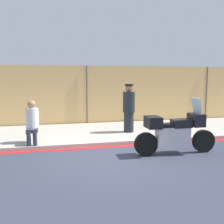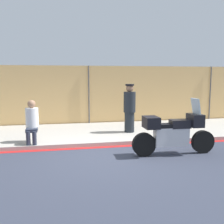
% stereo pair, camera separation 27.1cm
% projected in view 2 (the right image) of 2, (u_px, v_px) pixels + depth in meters
% --- Properties ---
extents(ground_plane, '(120.00, 120.00, 0.00)m').
position_uv_depth(ground_plane, '(108.00, 157.00, 6.78)').
color(ground_plane, '#333847').
extents(sidewalk, '(41.53, 3.42, 0.12)m').
position_uv_depth(sidewalk, '(94.00, 133.00, 9.46)').
color(sidewalk, '#ADA89E').
rests_on(sidewalk, ground_plane).
extents(curb_paint_stripe, '(41.53, 0.18, 0.01)m').
position_uv_depth(curb_paint_stripe, '(102.00, 147.00, 7.72)').
color(curb_paint_stripe, red).
rests_on(curb_paint_stripe, ground_plane).
extents(storefront_fence, '(39.46, 0.17, 2.52)m').
position_uv_depth(storefront_fence, '(89.00, 96.00, 11.05)').
color(storefront_fence, '#E5B26B').
rests_on(storefront_fence, ground_plane).
extents(motorcycle, '(2.29, 0.52, 1.50)m').
position_uv_depth(motorcycle, '(173.00, 132.00, 6.93)').
color(motorcycle, black).
rests_on(motorcycle, ground_plane).
extents(officer_standing, '(0.42, 0.42, 1.69)m').
position_uv_depth(officer_standing, '(130.00, 108.00, 9.18)').
color(officer_standing, '#1E2328').
rests_on(officer_standing, sidewalk).
extents(person_seated_on_curb, '(0.38, 0.65, 1.26)m').
position_uv_depth(person_seated_on_curb, '(32.00, 119.00, 7.75)').
color(person_seated_on_curb, '#2D3342').
rests_on(person_seated_on_curb, sidewalk).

